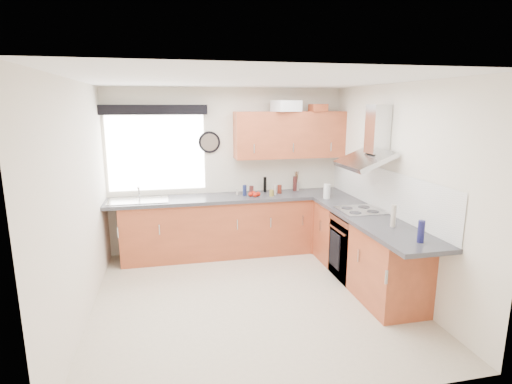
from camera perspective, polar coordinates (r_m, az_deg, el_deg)
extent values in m
plane|color=beige|center=(4.90, -0.74, -14.94)|extent=(3.60, 3.60, 0.00)
cube|color=white|center=(4.36, -0.84, 15.69)|extent=(3.60, 3.60, 0.02)
cube|color=silver|center=(6.21, -4.15, 3.07)|extent=(3.60, 0.02, 2.50)
cube|color=silver|center=(2.80, 6.75, -8.53)|extent=(3.60, 0.02, 2.50)
cube|color=silver|center=(4.48, -23.99, -1.58)|extent=(0.02, 3.60, 2.50)
cube|color=silver|center=(5.13, 19.30, 0.46)|extent=(0.02, 3.60, 2.50)
cube|color=silver|center=(6.10, -14.03, 5.41)|extent=(1.40, 0.02, 1.10)
cube|color=black|center=(5.97, -14.36, 11.32)|extent=(1.50, 0.18, 0.14)
cube|color=white|center=(5.39, 17.50, 0.36)|extent=(0.01, 3.00, 0.54)
cube|color=brown|center=(6.10, -4.56, -5.01)|extent=(3.00, 0.58, 0.86)
cube|color=brown|center=(6.50, 9.61, -4.08)|extent=(0.60, 0.60, 0.86)
cube|color=brown|center=(5.34, 15.15, -8.00)|extent=(0.58, 2.10, 0.86)
cube|color=#303034|center=(5.99, -3.68, -0.83)|extent=(3.60, 0.62, 0.05)
cube|color=#303034|center=(5.07, 16.11, -3.73)|extent=(0.62, 2.42, 0.05)
cube|color=black|center=(5.46, 14.32, -7.54)|extent=(0.56, 0.58, 0.85)
cube|color=#B4B5B7|center=(5.32, 14.60, -2.54)|extent=(0.52, 0.52, 0.01)
cube|color=brown|center=(6.18, 4.84, 8.15)|extent=(1.70, 0.35, 0.70)
cube|color=silver|center=(6.11, -5.04, -5.19)|extent=(0.60, 0.58, 0.82)
cylinder|color=black|center=(6.08, -6.65, 7.06)|extent=(0.33, 0.04, 0.33)
cube|color=silver|center=(6.04, 4.34, 12.15)|extent=(0.45, 0.38, 0.16)
cube|color=#993E20|center=(6.20, 8.88, 11.80)|extent=(0.25, 0.22, 0.11)
cylinder|color=#9E9288|center=(6.41, 5.79, 0.81)|extent=(0.11, 0.11, 0.13)
cylinder|color=silver|center=(5.89, 10.08, 0.09)|extent=(0.12, 0.12, 0.21)
cylinder|color=#AA9E91|center=(6.06, -2.70, 0.04)|extent=(0.04, 0.04, 0.09)
cylinder|color=olive|center=(5.97, 2.24, -0.14)|extent=(0.07, 0.07, 0.10)
cylinder|color=black|center=(6.25, 1.29, 1.09)|extent=(0.05, 0.05, 0.24)
cylinder|color=#A5988D|center=(6.23, 3.03, 0.45)|extent=(0.06, 0.06, 0.11)
cylinder|color=#3F1716|center=(6.35, 5.58, 1.20)|extent=(0.06, 0.06, 0.23)
cylinder|color=#581C12|center=(6.16, 3.38, 0.42)|extent=(0.07, 0.07, 0.13)
cylinder|color=#4A1C1A|center=(6.21, -0.66, 0.39)|extent=(0.07, 0.07, 0.11)
cylinder|color=#A4988C|center=(6.04, 2.70, 0.30)|extent=(0.05, 0.05, 0.16)
cylinder|color=#141C44|center=(6.01, -1.64, 0.25)|extent=(0.06, 0.06, 0.16)
cylinder|color=#17174F|center=(4.28, 22.51, -5.23)|extent=(0.07, 0.07, 0.22)
cylinder|color=#B5AA9A|center=(4.70, 19.05, -3.22)|extent=(0.05, 0.05, 0.26)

